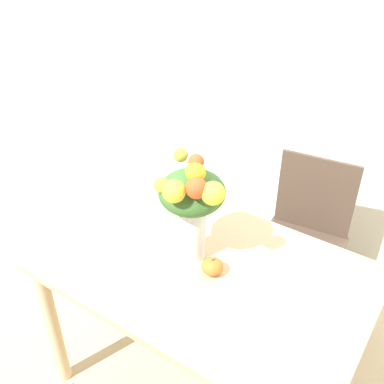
% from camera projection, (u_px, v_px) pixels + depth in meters
% --- Properties ---
extents(ground_plane, '(12.00, 12.00, 0.00)m').
position_uv_depth(ground_plane, '(202.00, 382.00, 2.16)').
color(ground_plane, tan).
extents(wall_back, '(8.00, 0.06, 2.70)m').
position_uv_depth(wall_back, '(343.00, 36.00, 2.30)').
color(wall_back, silver).
rests_on(wall_back, ground_plane).
extents(dining_table, '(1.26, 0.81, 0.76)m').
position_uv_depth(dining_table, '(204.00, 286.00, 1.80)').
color(dining_table, '#D1B284').
rests_on(dining_table, ground_plane).
extents(flower_vase, '(0.31, 0.29, 0.46)m').
position_uv_depth(flower_vase, '(192.00, 201.00, 1.64)').
color(flower_vase, silver).
rests_on(flower_vase, dining_table).
extents(pumpkin, '(0.08, 0.08, 0.08)m').
position_uv_depth(pumpkin, '(212.00, 266.00, 1.69)').
color(pumpkin, orange).
rests_on(pumpkin, dining_table).
extents(dining_chair_near_window, '(0.47, 0.47, 0.88)m').
position_uv_depth(dining_chair_near_window, '(304.00, 239.00, 2.34)').
color(dining_chair_near_window, '#47382D').
rests_on(dining_chair_near_window, ground_plane).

